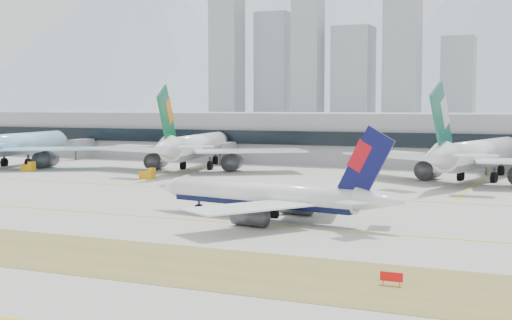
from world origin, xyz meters
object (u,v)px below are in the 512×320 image
at_px(widebody_cathay, 476,156).
at_px(terminal, 373,138).
at_px(widebody_korean, 14,146).
at_px(taxiing_airliner, 270,197).
at_px(widebody_eva, 195,148).

bearing_deg(widebody_cathay, terminal, 49.13).
xyz_separation_m(widebody_korean, widebody_cathay, (124.40, 11.14, -0.00)).
height_order(taxiing_airliner, widebody_eva, widebody_eva).
height_order(widebody_korean, widebody_eva, widebody_eva).
xyz_separation_m(widebody_korean, widebody_eva, (51.51, 12.35, 0.03)).
relative_size(taxiing_airliner, widebody_cathay, 0.71).
bearing_deg(taxiing_airliner, widebody_cathay, -97.61).
relative_size(taxiing_airliner, widebody_korean, 0.71).
relative_size(widebody_korean, terminal, 0.22).
height_order(widebody_korean, terminal, widebody_korean).
distance_m(taxiing_airliner, widebody_cathay, 72.01).
xyz_separation_m(widebody_eva, terminal, (36.91, 45.40, 1.52)).
height_order(taxiing_airliner, widebody_cathay, widebody_cathay).
bearing_deg(widebody_cathay, widebody_eva, 100.51).
bearing_deg(widebody_korean, widebody_cathay, -95.54).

